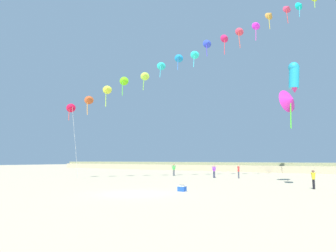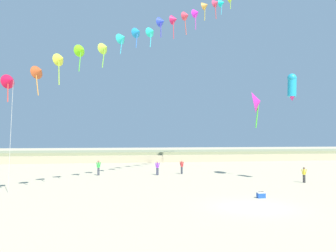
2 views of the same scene
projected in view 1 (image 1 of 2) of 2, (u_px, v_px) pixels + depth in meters
The scene contains 10 objects.
ground_plane at pixel (135, 194), 20.39m from camera, with size 240.00×240.00×0.00m, color #C1B28E.
dune_ridge at pixel (291, 167), 57.02m from camera, with size 120.00×12.14×1.74m.
person_near_left at pixel (313, 178), 23.54m from camera, with size 0.44×0.41×1.50m.
person_near_right at pixel (214, 170), 38.23m from camera, with size 0.58×0.23×1.65m.
person_mid_center at pixel (239, 171), 37.10m from camera, with size 0.46×0.48×1.67m.
person_far_right at pixel (174, 169), 42.61m from camera, with size 0.55×0.39×1.72m.
kite_banner_string at pixel (201, 48), 38.38m from camera, with size 25.91×21.85×24.96m.
large_kite_low_lead at pixel (294, 76), 25.20m from camera, with size 1.25×1.21×2.66m.
large_kite_mid_trail at pixel (290, 100), 29.89m from camera, with size 2.06×2.65×4.09m.
beach_cooler at pixel (182, 188), 21.86m from camera, with size 0.58×0.41×0.46m.
Camera 1 is at (13.74, -15.75, 2.29)m, focal length 32.00 mm.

